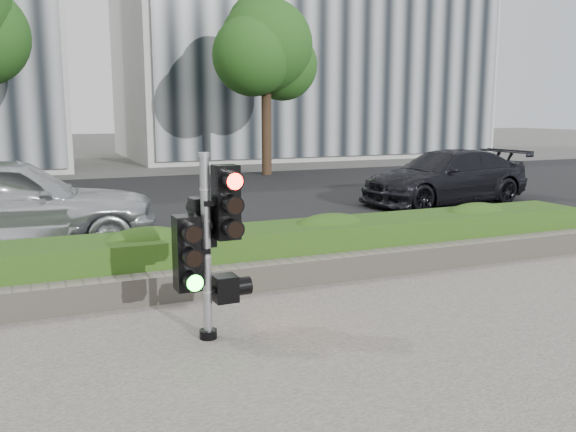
% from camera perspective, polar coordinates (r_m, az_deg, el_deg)
% --- Properties ---
extents(ground, '(120.00, 120.00, 0.00)m').
position_cam_1_polar(ground, '(6.37, 2.30, -11.72)').
color(ground, '#51514C').
rests_on(ground, ground).
extents(road, '(60.00, 13.00, 0.02)m').
position_cam_1_polar(road, '(15.73, -13.53, 1.05)').
color(road, black).
rests_on(road, ground).
extents(curb, '(60.00, 0.25, 0.12)m').
position_cam_1_polar(curb, '(9.16, -6.21, -4.63)').
color(curb, gray).
rests_on(curb, ground).
extents(stone_wall, '(12.00, 0.32, 0.34)m').
position_cam_1_polar(stone_wall, '(7.97, -3.59, -5.74)').
color(stone_wall, gray).
rests_on(stone_wall, sidewalk).
extents(hedge, '(12.00, 1.00, 0.68)m').
position_cam_1_polar(hedge, '(8.53, -5.07, -3.55)').
color(hedge, '#4E892A').
rests_on(hedge, sidewalk).
extents(building_right, '(18.00, 10.00, 12.00)m').
position_cam_1_polar(building_right, '(33.43, 0.97, 16.13)').
color(building_right, '#B7B7B2').
rests_on(building_right, ground).
extents(tree_right, '(4.10, 3.58, 6.53)m').
position_cam_1_polar(tree_right, '(22.49, -2.16, 15.30)').
color(tree_right, black).
rests_on(tree_right, ground).
extents(traffic_signal, '(0.66, 0.49, 1.91)m').
position_cam_1_polar(traffic_signal, '(6.18, -7.53, -1.98)').
color(traffic_signal, black).
rests_on(traffic_signal, sidewalk).
extents(car_silver, '(4.85, 2.13, 1.62)m').
position_cam_1_polar(car_silver, '(11.00, -24.81, 1.05)').
color(car_silver, silver).
rests_on(car_silver, road).
extents(car_dark, '(4.77, 2.33, 1.34)m').
position_cam_1_polar(car_dark, '(15.92, 14.48, 3.58)').
color(car_dark, black).
rests_on(car_dark, road).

